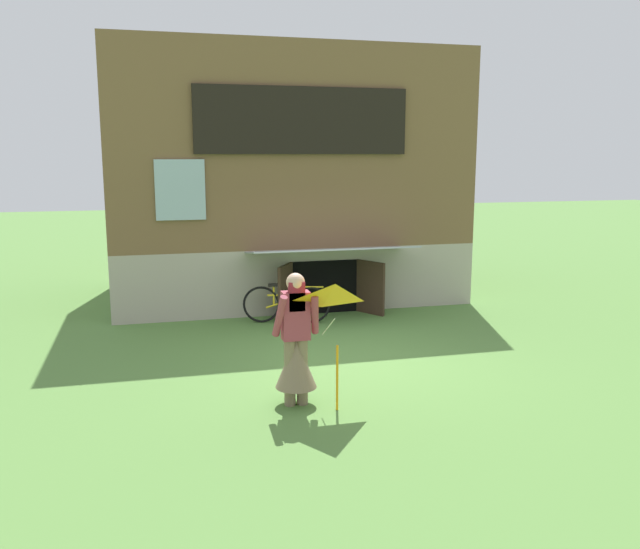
{
  "coord_description": "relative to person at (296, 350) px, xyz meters",
  "views": [
    {
      "loc": [
        -2.89,
        -9.5,
        3.11
      ],
      "look_at": [
        -0.3,
        0.52,
        1.24
      ],
      "focal_mm": 37.39,
      "sensor_mm": 36.0,
      "label": 1
    }
  ],
  "objects": [
    {
      "name": "person",
      "position": [
        0.0,
        0.0,
        0.0
      ],
      "size": [
        0.61,
        0.53,
        1.69
      ],
      "rotation": [
        0.0,
        0.0,
        -0.1
      ],
      "color": "#7F6B51",
      "rests_on": "ground_plane"
    },
    {
      "name": "ground_plane",
      "position": [
        1.18,
        1.71,
        -0.71
      ],
      "size": [
        60.0,
        60.0,
        0.0
      ],
      "primitive_type": "plane",
      "color": "#56843D"
    },
    {
      "name": "bicycle_yellow",
      "position": [
        0.72,
        4.1,
        -0.35
      ],
      "size": [
        1.58,
        0.49,
        0.74
      ],
      "rotation": [
        0.0,
        0.0,
        -0.28
      ],
      "color": "black",
      "rests_on": "ground_plane"
    },
    {
      "name": "log_house",
      "position": [
        1.18,
        6.9,
        1.9
      ],
      "size": [
        7.26,
        5.5,
        5.23
      ],
      "color": "#ADA393",
      "rests_on": "ground_plane"
    },
    {
      "name": "kite",
      "position": [
        0.35,
        -0.54,
        0.55
      ],
      "size": [
        0.79,
        0.92,
        1.49
      ],
      "color": "orange",
      "rests_on": "ground_plane"
    }
  ]
}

